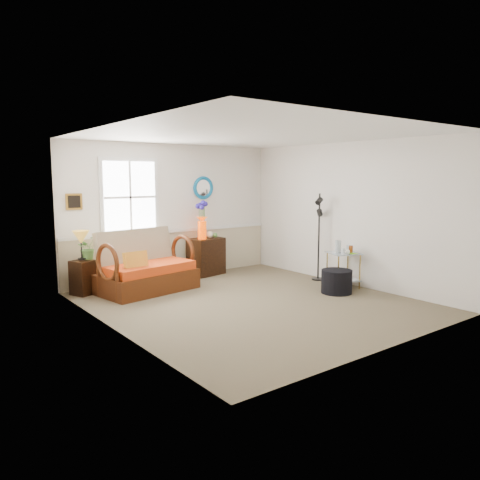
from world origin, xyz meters
TOP-DOWN VIEW (x-y plane):
  - floor at (0.00, 0.00)m, footprint 4.50×5.00m
  - ceiling at (0.00, 0.00)m, footprint 4.50×5.00m
  - walls at (0.00, 0.00)m, footprint 4.51×5.01m
  - wainscot at (0.00, 2.48)m, footprint 4.46×0.02m
  - chair_rail at (0.00, 2.47)m, footprint 4.46×0.04m
  - window at (-0.90, 2.47)m, footprint 1.14×0.06m
  - picture at (-1.92, 2.48)m, footprint 0.28×0.03m
  - mirror at (0.70, 2.48)m, footprint 0.47×0.07m
  - loveseat at (-0.97, 1.70)m, footprint 1.75×1.17m
  - throw_pillow at (-1.27, 1.50)m, footprint 0.41×0.14m
  - lamp_stand at (-1.93, 2.15)m, footprint 0.43×0.43m
  - table_lamp at (-1.93, 2.17)m, footprint 0.38×0.38m
  - potted_plant at (-1.81, 2.20)m, footprint 0.47×0.49m
  - cabinet at (0.61, 2.26)m, footprint 0.76×0.57m
  - flower_vase at (0.49, 2.21)m, footprint 0.22×0.22m
  - side_table at (1.95, -0.17)m, footprint 0.64×0.64m
  - tabletop_items at (1.93, -0.22)m, footprint 0.41×0.41m
  - floor_lamp at (2.06, 0.53)m, footprint 0.27×0.27m
  - ottoman at (1.53, -0.39)m, footprint 0.64×0.64m

SIDE VIEW (x-z plane):
  - floor at x=0.00m, z-range -0.01..0.01m
  - ottoman at x=1.53m, z-range 0.00..0.40m
  - lamp_stand at x=-1.93m, z-range 0.00..0.58m
  - side_table at x=1.95m, z-range 0.00..0.63m
  - cabinet at x=0.61m, z-range 0.00..0.74m
  - wainscot at x=0.00m, z-range 0.00..0.90m
  - loveseat at x=-0.97m, z-range 0.00..1.06m
  - throw_pillow at x=-1.27m, z-range 0.35..0.75m
  - potted_plant at x=-1.81m, z-range 0.58..0.89m
  - tabletop_items at x=1.93m, z-range 0.63..0.86m
  - floor_lamp at x=2.06m, z-range 0.00..1.66m
  - table_lamp at x=-1.93m, z-range 0.58..1.08m
  - chair_rail at x=0.00m, z-range 0.89..0.95m
  - flower_vase at x=0.49m, z-range 0.74..1.48m
  - walls at x=0.00m, z-range 0.00..2.60m
  - picture at x=-1.92m, z-range 1.41..1.69m
  - window at x=-0.90m, z-range 0.88..2.32m
  - mirror at x=0.70m, z-range 1.51..1.99m
  - ceiling at x=0.00m, z-range 2.60..2.60m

